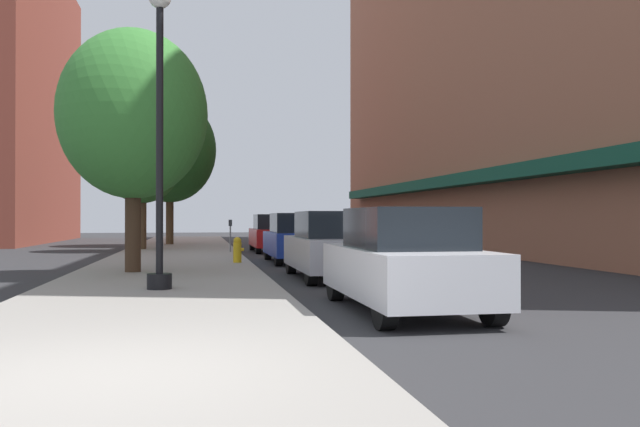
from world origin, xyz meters
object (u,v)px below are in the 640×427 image
Objects in this scene: parking_meter_near at (230,231)px; car_white at (404,261)px; fire_hydrant at (237,250)px; tree_mid at (142,157)px; car_red at (273,234)px; lamppost at (160,130)px; car_silver at (332,246)px; tree_near at (133,115)px; car_blue at (296,238)px; tree_far at (170,150)px.

car_white is at bearing -83.45° from parking_meter_near.
tree_mid reaches higher than fire_hydrant.
car_red reaches higher than parking_meter_near.
lamppost is at bearing -104.70° from fire_hydrant.
car_silver reaches higher than fire_hydrant.
fire_hydrant is 0.13× the size of tree_near.
car_blue and car_red have the same top height.
fire_hydrant is 0.18× the size of car_white.
lamppost is 14.24m from parking_meter_near.
lamppost reaches higher than parking_meter_near.
lamppost is 5.56m from car_white.
lamppost is 9.94m from car_blue.
tree_far is (0.16, 18.14, 0.95)m from tree_near.
tree_far is at bearing 101.47° from car_white.
fire_hydrant is at bearing 112.24° from car_silver.
car_white is at bearing -37.58° from lamppost.
tree_far is at bearing 100.09° from fire_hydrant.
fire_hydrant is 16.00m from tree_far.
fire_hydrant is at bearing 102.05° from car_white.
lamppost is 7.47× the size of fire_hydrant.
car_white is 11.85m from car_blue.
tree_mid is 5.56m from tree_far.
tree_mid reaches higher than parking_meter_near.
tree_mid is 15.76m from car_silver.
car_silver is 1.00× the size of car_blue.
tree_mid is 10.61m from car_blue.
lamppost is at bearing -113.62° from car_blue.
car_blue reaches higher than parking_meter_near.
tree_near reaches higher than car_silver.
car_white is 1.00× the size of car_blue.
car_silver is at bearing -68.24° from tree_mid.
tree_far is (-0.75, 22.47, 1.90)m from lamppost.
tree_near reaches higher than car_blue.
parking_meter_near is 17.08m from car_white.
tree_far is 26.31m from car_white.
fire_hydrant is 10.63m from car_white.
tree_near is 18.16m from tree_far.
parking_meter_near is 0.17× the size of tree_far.
lamppost reaches higher than car_white.
tree_mid is 6.77m from car_red.
tree_mid is 1.44× the size of car_blue.
tree_near is (-2.93, -9.59, 3.20)m from parking_meter_near.
fire_hydrant is 0.18× the size of car_blue.
lamppost is 1.37× the size of car_red.
car_blue is at bearing -55.40° from tree_mid.
fire_hydrant is at bearing -90.78° from parking_meter_near.
tree_near is 12.88m from car_red.
fire_hydrant is 2.50m from car_blue.
tree_near reaches higher than lamppost.
car_red is (0.00, 18.83, 0.00)m from car_white.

